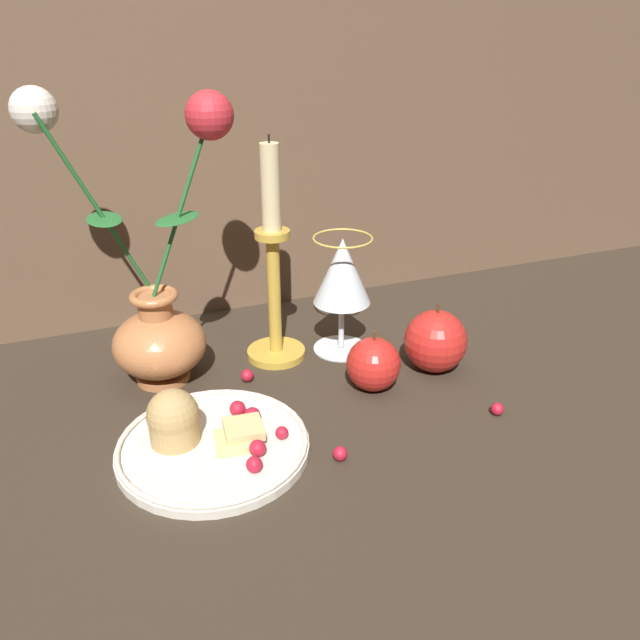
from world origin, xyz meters
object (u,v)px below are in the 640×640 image
wine_glass (342,276)px  apple_near_glass (434,340)px  candlestick (274,277)px  apple_beside_vase (373,364)px  vase (156,303)px  plate_with_pastries (205,438)px

wine_glass → apple_near_glass: bearing=-44.5°
candlestick → apple_beside_vase: (0.09, -0.12, -0.09)m
vase → candlestick: (0.16, 0.00, 0.01)m
wine_glass → apple_beside_vase: (-0.00, -0.11, -0.08)m
candlestick → apple_beside_vase: candlestick is taller
plate_with_pastries → wine_glass: 0.30m
candlestick → apple_near_glass: candlestick is taller
candlestick → apple_beside_vase: bearing=-54.2°
vase → apple_beside_vase: vase is taller
plate_with_pastries → apple_beside_vase: apple_beside_vase is taller
wine_glass → apple_beside_vase: size_ratio=2.06×
vase → apple_near_glass: (0.34, -0.10, -0.07)m
vase → wine_glass: 0.25m
vase → apple_beside_vase: 0.28m
wine_glass → candlestick: bearing=171.4°
plate_with_pastries → apple_near_glass: 0.33m
apple_beside_vase → apple_near_glass: 0.10m
plate_with_pastries → apple_beside_vase: 0.23m
vase → plate_with_pastries: 0.20m
candlestick → wine_glass: bearing=-8.6°
plate_with_pastries → wine_glass: (0.23, 0.16, 0.10)m
wine_glass → candlestick: (-0.09, 0.01, 0.01)m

